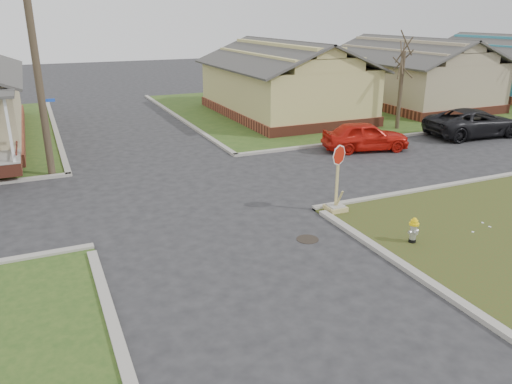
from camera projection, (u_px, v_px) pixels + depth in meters
name	position (u px, v px, depth m)	size (l,w,h in m)	color
ground	(230.00, 246.00, 13.95)	(120.00, 120.00, 0.00)	#252527
verge_far_right	(415.00, 99.00, 37.83)	(37.00, 19.00, 0.05)	#2D4B1B
curbs	(181.00, 191.00, 18.25)	(80.00, 40.00, 0.12)	#A39E93
manhole	(308.00, 239.00, 14.36)	(0.64, 0.64, 0.01)	black
side_house_yellow	(283.00, 80.00, 31.23)	(7.60, 11.60, 4.70)	brown
side_house_tan	(410.00, 73.00, 35.05)	(7.60, 11.60, 4.70)	brown
side_house_teal	(512.00, 67.00, 38.87)	(7.60, 11.60, 4.70)	brown
utility_pole	(35.00, 56.00, 18.43)	(1.80, 0.28, 9.00)	#3D3123
tree_mid_right	(400.00, 91.00, 27.35)	(0.22, 0.22, 4.20)	#3D3123
fire_hydrant	(414.00, 229.00, 13.94)	(0.28, 0.28, 0.74)	black
stop_sign	(336.00, 197.00, 16.19)	(0.63, 0.61, 2.22)	tan
red_sedan	(365.00, 136.00, 23.52)	(1.62, 4.03, 1.37)	red
dark_pickup	(474.00, 122.00, 26.26)	(2.41, 5.23, 1.45)	black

